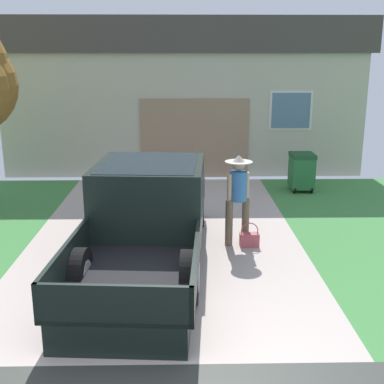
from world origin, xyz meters
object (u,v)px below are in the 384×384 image
Objects in this scene: pickup_truck at (149,215)px; house_with_garage at (183,91)px; person_with_hat at (238,192)px; handbag at (249,239)px; wheeled_trash_bin at (302,170)px.

house_with_garage is (0.65, 8.75, 1.57)m from pickup_truck.
handbag is at bearing 120.15° from person_with_hat.
house_with_garage is at bearing -108.40° from person_with_hat.
handbag is 4.43m from wheeled_trash_bin.
handbag is at bearing -115.38° from wheeled_trash_bin.
house_with_garage reaches higher than wheeled_trash_bin.
handbag is at bearing -81.87° from house_with_garage.
pickup_truck is at bearing -130.94° from wheeled_trash_bin.
pickup_truck is 1.73m from person_with_hat.
person_with_hat is 4.40m from wheeled_trash_bin.
wheeled_trash_bin reaches higher than handbag.
pickup_truck reaches higher than handbag.
pickup_truck is 5.69× the size of wheeled_trash_bin.
wheeled_trash_bin is (1.89, 3.99, 0.40)m from handbag.
person_with_hat is (1.63, 0.48, 0.29)m from pickup_truck.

